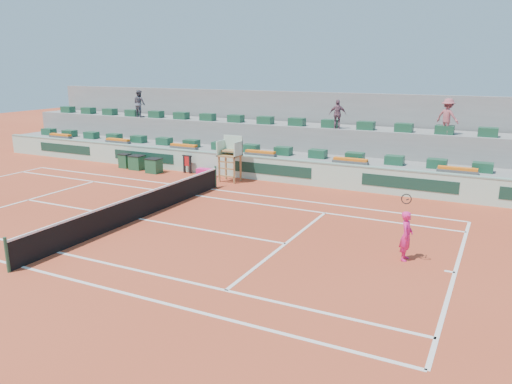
% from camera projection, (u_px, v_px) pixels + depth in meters
% --- Properties ---
extents(ground, '(90.00, 90.00, 0.00)m').
position_uv_depth(ground, '(139.00, 219.00, 19.98)').
color(ground, '#A53920').
rests_on(ground, ground).
extents(seating_tier_lower, '(36.00, 4.00, 1.20)m').
position_uv_depth(seating_tier_lower, '(258.00, 160.00, 29.09)').
color(seating_tier_lower, gray).
rests_on(seating_tier_lower, ground).
extents(seating_tier_upper, '(36.00, 2.40, 2.60)m').
position_uv_depth(seating_tier_upper, '(270.00, 144.00, 30.31)').
color(seating_tier_upper, gray).
rests_on(seating_tier_upper, ground).
extents(stadium_back_wall, '(36.00, 0.40, 4.40)m').
position_uv_depth(stadium_back_wall, '(280.00, 127.00, 31.47)').
color(stadium_back_wall, gray).
rests_on(stadium_back_wall, ground).
extents(player_bag, '(1.00, 0.44, 0.44)m').
position_uv_depth(player_bag, '(206.00, 173.00, 27.44)').
color(player_bag, '#EE1F7C').
rests_on(player_bag, ground).
extents(spectator_left, '(1.01, 0.88, 1.78)m').
position_uv_depth(spectator_left, '(139.00, 104.00, 33.10)').
color(spectator_left, '#525460').
rests_on(spectator_left, seating_tier_upper).
extents(spectator_mid, '(0.99, 0.64, 1.56)m').
position_uv_depth(spectator_mid, '(338.00, 114.00, 27.07)').
color(spectator_mid, '#774F61').
rests_on(spectator_mid, seating_tier_upper).
extents(spectator_right, '(1.32, 1.08, 1.79)m').
position_uv_depth(spectator_right, '(448.00, 117.00, 24.75)').
color(spectator_right, '#A25158').
rests_on(spectator_right, seating_tier_upper).
extents(court_lines, '(23.89, 11.09, 0.01)m').
position_uv_depth(court_lines, '(139.00, 219.00, 19.98)').
color(court_lines, silver).
rests_on(court_lines, ground).
extents(tennis_net, '(0.10, 11.97, 1.10)m').
position_uv_depth(tennis_net, '(138.00, 206.00, 19.85)').
color(tennis_net, black).
rests_on(tennis_net, ground).
extents(advertising_hoarding, '(36.00, 0.34, 1.26)m').
position_uv_depth(advertising_hoarding, '(240.00, 166.00, 27.17)').
color(advertising_hoarding, '#AAD6BD').
rests_on(advertising_hoarding, ground).
extents(umpire_chair, '(1.10, 0.90, 2.40)m').
position_uv_depth(umpire_chair, '(231.00, 152.00, 26.09)').
color(umpire_chair, olive).
rests_on(umpire_chair, ground).
extents(seat_row_lower, '(32.90, 0.60, 0.44)m').
position_uv_depth(seat_row_lower, '(251.00, 148.00, 28.11)').
color(seat_row_lower, '#184A30').
rests_on(seat_row_lower, seating_tier_lower).
extents(seat_row_upper, '(32.90, 0.60, 0.44)m').
position_uv_depth(seat_row_upper, '(265.00, 120.00, 29.41)').
color(seat_row_upper, '#184A30').
rests_on(seat_row_upper, seating_tier_upper).
extents(flower_planters, '(26.80, 0.36, 0.28)m').
position_uv_depth(flower_planters, '(221.00, 150.00, 28.09)').
color(flower_planters, '#4F4F4F').
rests_on(flower_planters, seating_tier_lower).
extents(drink_cooler_a, '(0.82, 0.71, 0.84)m').
position_uv_depth(drink_cooler_a, '(154.00, 166.00, 28.36)').
color(drink_cooler_a, '#184A2C').
rests_on(drink_cooler_a, ground).
extents(drink_cooler_b, '(0.83, 0.72, 0.84)m').
position_uv_depth(drink_cooler_b, '(137.00, 162.00, 29.28)').
color(drink_cooler_b, '#184A2C').
rests_on(drink_cooler_b, ground).
extents(drink_cooler_c, '(0.64, 0.55, 0.84)m').
position_uv_depth(drink_cooler_c, '(125.00, 161.00, 29.77)').
color(drink_cooler_c, '#184A2C').
rests_on(drink_cooler_c, ground).
extents(towel_rack, '(0.63, 0.11, 1.03)m').
position_uv_depth(towel_rack, '(187.00, 163.00, 28.24)').
color(towel_rack, black).
rests_on(towel_rack, ground).
extents(tennis_player, '(0.38, 0.85, 2.28)m').
position_uv_depth(tennis_player, '(406.00, 236.00, 15.61)').
color(tennis_player, '#EE1F7C').
rests_on(tennis_player, ground).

